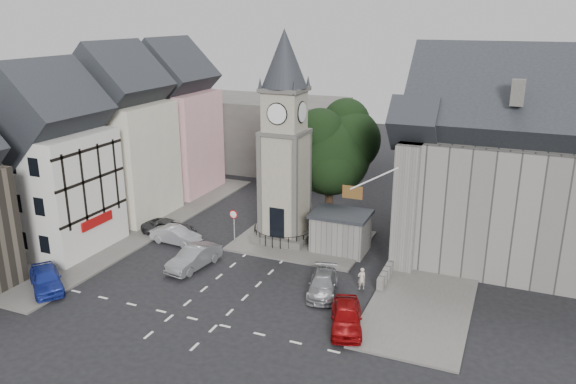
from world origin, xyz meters
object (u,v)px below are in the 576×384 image
at_px(car_east_red, 346,317).
at_px(pedestrian, 362,279).
at_px(stone_shelter, 341,232).
at_px(car_west_blue, 46,279).
at_px(clock_tower, 285,140).

height_order(car_east_red, pedestrian, pedestrian).
height_order(stone_shelter, car_east_red, stone_shelter).
bearing_deg(car_west_blue, clock_tower, 0.10).
xyz_separation_m(car_west_blue, pedestrian, (18.92, 8.00, -0.00)).
height_order(clock_tower, car_east_red, clock_tower).
bearing_deg(pedestrian, stone_shelter, -94.90).
distance_m(car_east_red, pedestrian, 5.02).
relative_size(clock_tower, pedestrian, 10.70).
height_order(stone_shelter, car_west_blue, stone_shelter).
bearing_deg(pedestrian, clock_tower, -71.92).
bearing_deg(stone_shelter, car_west_blue, -139.35).
relative_size(clock_tower, stone_shelter, 3.78).
xyz_separation_m(clock_tower, car_east_red, (8.50, -10.99, -7.38)).
bearing_deg(car_east_red, clock_tower, 110.31).
height_order(car_west_blue, pedestrian, same).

